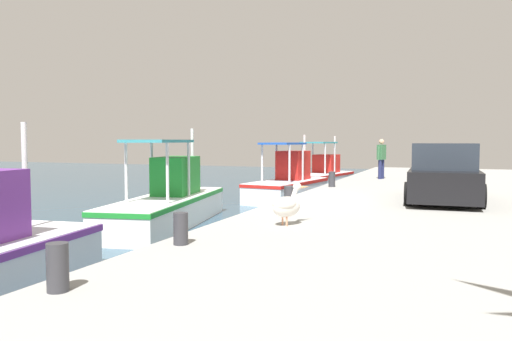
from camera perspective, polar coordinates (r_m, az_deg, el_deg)
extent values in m
cube|color=#9E9E99|center=(13.67, 23.80, -5.44)|extent=(36.00, 10.00, 0.80)
cylinder|color=silver|center=(10.00, -24.82, -0.47)|extent=(0.10, 0.10, 1.92)
cube|color=white|center=(14.58, -10.11, -4.60)|extent=(6.46, 2.75, 0.83)
cube|color=#1E8C2D|center=(14.54, -10.12, -3.29)|extent=(6.51, 2.79, 0.12)
cube|color=#1E8C2D|center=(15.21, -9.09, -0.56)|extent=(1.90, 1.28, 1.12)
cylinder|color=silver|center=(12.95, -10.05, -0.30)|extent=(0.08, 0.08, 1.55)
cylinder|color=silver|center=(13.39, -14.59, -0.24)|extent=(0.08, 0.08, 1.55)
cylinder|color=silver|center=(14.54, -7.68, 0.12)|extent=(0.08, 0.08, 1.55)
cylinder|color=silver|center=(14.94, -11.80, 0.17)|extent=(0.08, 0.08, 1.55)
cube|color=teal|center=(13.92, -11.03, 3.31)|extent=(2.72, 1.64, 0.08)
cylinder|color=silver|center=(16.67, -7.27, 1.32)|extent=(0.10, 0.10, 2.01)
torus|color=orange|center=(15.50, -10.83, -0.50)|extent=(0.55, 0.20, 0.54)
cube|color=white|center=(20.49, 3.56, -2.27)|extent=(4.88, 2.29, 0.82)
cube|color=red|center=(20.46, 3.56, -1.35)|extent=(4.93, 2.33, 0.12)
cube|color=red|center=(20.95, 4.26, 0.61)|extent=(1.44, 1.18, 1.19)
cylinder|color=silver|center=(19.20, 3.84, 0.76)|extent=(0.08, 0.08, 1.46)
cylinder|color=silver|center=(19.73, 0.69, 0.84)|extent=(0.08, 0.08, 1.46)
cylinder|color=silver|center=(20.35, 5.35, 0.91)|extent=(0.08, 0.08, 1.46)
cylinder|color=silver|center=(20.86, 2.34, 0.98)|extent=(0.08, 0.08, 1.46)
cube|color=#1E4CB2|center=(20.01, 3.06, 3.08)|extent=(2.05, 1.49, 0.08)
cylinder|color=silver|center=(22.01, 5.53, 1.63)|extent=(0.10, 0.10, 1.87)
torus|color=orange|center=(21.12, 2.78, 0.64)|extent=(0.55, 0.17, 0.54)
cube|color=white|center=(26.88, 7.50, -1.04)|extent=(5.02, 2.56, 0.72)
cube|color=red|center=(26.86, 7.51, -0.45)|extent=(5.06, 2.61, 0.12)
cube|color=red|center=(27.38, 8.01, 0.80)|extent=(1.50, 1.29, 0.97)
cylinder|color=silver|center=(25.58, 7.88, 1.30)|extent=(0.08, 0.08, 1.58)
cylinder|color=silver|center=(26.10, 5.31, 1.36)|extent=(0.08, 0.08, 1.58)
cylinder|color=silver|center=(26.78, 8.95, 1.39)|extent=(0.08, 0.08, 1.58)
cylinder|color=silver|center=(27.27, 6.47, 1.44)|extent=(0.08, 0.08, 1.58)
cube|color=teal|center=(26.41, 7.17, 3.18)|extent=(2.13, 1.63, 0.08)
cylinder|color=silver|center=(28.47, 8.95, 1.91)|extent=(0.10, 0.10, 1.98)
torus|color=orange|center=(27.53, 6.79, 0.83)|extent=(0.55, 0.19, 0.54)
cylinder|color=tan|center=(9.64, 3.52, -5.69)|extent=(0.04, 0.04, 0.22)
cylinder|color=tan|center=(9.73, 3.04, -5.61)|extent=(0.04, 0.04, 0.22)
ellipsoid|color=white|center=(9.68, 3.51, -4.16)|extent=(0.71, 0.60, 0.40)
ellipsoid|color=silver|center=(9.64, 3.29, -3.83)|extent=(0.66, 0.59, 0.28)
cylinder|color=white|center=(9.78, 4.34, -2.79)|extent=(0.21, 0.17, 0.27)
sphere|color=white|center=(9.82, 4.70, -1.83)|extent=(0.22, 0.22, 0.16)
cone|color=#F2B272|center=(9.96, 5.54, -1.87)|extent=(0.29, 0.21, 0.07)
cylinder|color=#1E234C|center=(22.15, 14.19, 0.15)|extent=(0.16, 0.16, 0.83)
cylinder|color=#1E234C|center=(21.97, 13.95, 0.13)|extent=(0.16, 0.16, 0.83)
cube|color=#33663F|center=(22.03, 14.10, 2.05)|extent=(0.45, 0.36, 0.64)
cylinder|color=#33663F|center=(22.25, 14.40, 2.00)|extent=(0.10, 0.10, 0.61)
cylinder|color=#33663F|center=(21.82, 13.79, 1.98)|extent=(0.10, 0.10, 0.61)
sphere|color=tan|center=(22.02, 14.11, 3.21)|extent=(0.22, 0.22, 0.22)
cylinder|color=black|center=(15.73, 23.55, -1.74)|extent=(0.61, 0.20, 0.60)
cylinder|color=black|center=(15.70, 17.35, -1.62)|extent=(0.61, 0.20, 0.60)
cylinder|color=black|center=(13.21, 24.33, -2.69)|extent=(0.61, 0.20, 0.60)
cylinder|color=black|center=(13.17, 16.94, -2.55)|extent=(0.61, 0.20, 0.60)
cube|color=black|center=(14.41, 20.56, -1.28)|extent=(4.16, 1.84, 0.76)
cube|color=#262D38|center=(14.22, 20.63, 1.56)|extent=(2.25, 1.63, 0.68)
cylinder|color=#333338|center=(5.92, -21.66, -10.22)|extent=(0.23, 0.23, 0.53)
cylinder|color=#333338|center=(8.00, -8.58, -6.56)|extent=(0.23, 0.23, 0.51)
cylinder|color=#333338|center=(13.11, 3.77, -2.75)|extent=(0.25, 0.25, 0.46)
cylinder|color=#333338|center=(17.92, 8.64, -0.99)|extent=(0.24, 0.24, 0.54)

